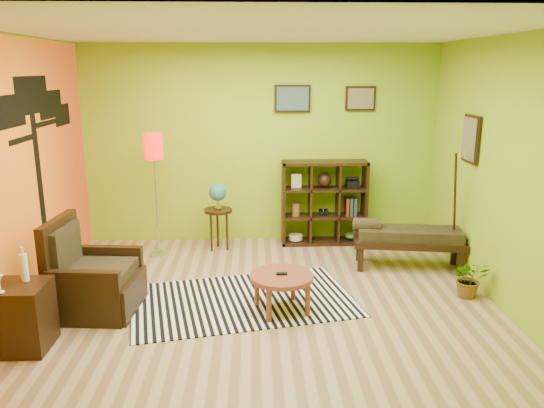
{
  "coord_description": "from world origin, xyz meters",
  "views": [
    {
      "loc": [
        -0.09,
        -5.26,
        2.46
      ],
      "look_at": [
        0.1,
        0.23,
        1.05
      ],
      "focal_mm": 35.0,
      "sensor_mm": 36.0,
      "label": 1
    }
  ],
  "objects_px": {
    "side_cabinet": "(19,316)",
    "globe_table": "(218,200)",
    "potted_plant": "(469,282)",
    "cube_shelf": "(325,203)",
    "coffee_table": "(282,280)",
    "armchair": "(92,283)",
    "floor_lamp": "(154,157)",
    "bench": "(406,237)"
  },
  "relations": [
    {
      "from": "side_cabinet",
      "to": "globe_table",
      "type": "distance_m",
      "value": 3.13
    },
    {
      "from": "side_cabinet",
      "to": "potted_plant",
      "type": "relative_size",
      "value": 2.14
    },
    {
      "from": "cube_shelf",
      "to": "potted_plant",
      "type": "bearing_deg",
      "value": -54.72
    },
    {
      "from": "potted_plant",
      "to": "coffee_table",
      "type": "bearing_deg",
      "value": -172.16
    },
    {
      "from": "globe_table",
      "to": "cube_shelf",
      "type": "distance_m",
      "value": 1.53
    },
    {
      "from": "armchair",
      "to": "side_cabinet",
      "type": "xyz_separation_m",
      "value": [
        -0.42,
        -0.77,
        0.01
      ]
    },
    {
      "from": "side_cabinet",
      "to": "floor_lamp",
      "type": "distance_m",
      "value": 2.77
    },
    {
      "from": "bench",
      "to": "potted_plant",
      "type": "relative_size",
      "value": 3.3
    },
    {
      "from": "cube_shelf",
      "to": "bench",
      "type": "distance_m",
      "value": 1.36
    },
    {
      "from": "cube_shelf",
      "to": "potted_plant",
      "type": "xyz_separation_m",
      "value": [
        1.36,
        -1.92,
        -0.43
      ]
    },
    {
      "from": "coffee_table",
      "to": "side_cabinet",
      "type": "relative_size",
      "value": 0.71
    },
    {
      "from": "coffee_table",
      "to": "side_cabinet",
      "type": "distance_m",
      "value": 2.48
    },
    {
      "from": "floor_lamp",
      "to": "potted_plant",
      "type": "xyz_separation_m",
      "value": [
        3.66,
        -1.47,
        -1.17
      ]
    },
    {
      "from": "globe_table",
      "to": "potted_plant",
      "type": "relative_size",
      "value": 2.18
    },
    {
      "from": "globe_table",
      "to": "bench",
      "type": "relative_size",
      "value": 0.66
    },
    {
      "from": "floor_lamp",
      "to": "bench",
      "type": "relative_size",
      "value": 1.16
    },
    {
      "from": "coffee_table",
      "to": "bench",
      "type": "relative_size",
      "value": 0.46
    },
    {
      "from": "floor_lamp",
      "to": "bench",
      "type": "bearing_deg",
      "value": -10.02
    },
    {
      "from": "coffee_table",
      "to": "globe_table",
      "type": "xyz_separation_m",
      "value": [
        -0.78,
        1.98,
        0.37
      ]
    },
    {
      "from": "armchair",
      "to": "side_cabinet",
      "type": "relative_size",
      "value": 1.07
    },
    {
      "from": "cube_shelf",
      "to": "bench",
      "type": "bearing_deg",
      "value": -48.51
    },
    {
      "from": "side_cabinet",
      "to": "coffee_table",
      "type": "bearing_deg",
      "value": 15.82
    },
    {
      "from": "globe_table",
      "to": "potted_plant",
      "type": "bearing_deg",
      "value": -30.55
    },
    {
      "from": "globe_table",
      "to": "potted_plant",
      "type": "xyz_separation_m",
      "value": [
        2.86,
        -1.69,
        -0.54
      ]
    },
    {
      "from": "armchair",
      "to": "bench",
      "type": "xyz_separation_m",
      "value": [
        3.59,
        1.1,
        0.11
      ]
    },
    {
      "from": "cube_shelf",
      "to": "globe_table",
      "type": "bearing_deg",
      "value": -171.37
    },
    {
      "from": "floor_lamp",
      "to": "potted_plant",
      "type": "height_order",
      "value": "floor_lamp"
    },
    {
      "from": "side_cabinet",
      "to": "cube_shelf",
      "type": "height_order",
      "value": "cube_shelf"
    },
    {
      "from": "coffee_table",
      "to": "armchair",
      "type": "height_order",
      "value": "armchair"
    },
    {
      "from": "armchair",
      "to": "globe_table",
      "type": "relative_size",
      "value": 1.05
    },
    {
      "from": "armchair",
      "to": "bench",
      "type": "bearing_deg",
      "value": 17.04
    },
    {
      "from": "coffee_table",
      "to": "potted_plant",
      "type": "relative_size",
      "value": 1.52
    },
    {
      "from": "floor_lamp",
      "to": "side_cabinet",
      "type": "bearing_deg",
      "value": -108.46
    },
    {
      "from": "bench",
      "to": "floor_lamp",
      "type": "bearing_deg",
      "value": 169.98
    },
    {
      "from": "globe_table",
      "to": "side_cabinet",
      "type": "bearing_deg",
      "value": -121.21
    },
    {
      "from": "side_cabinet",
      "to": "cube_shelf",
      "type": "distance_m",
      "value": 4.25
    },
    {
      "from": "coffee_table",
      "to": "floor_lamp",
      "type": "height_order",
      "value": "floor_lamp"
    },
    {
      "from": "potted_plant",
      "to": "side_cabinet",
      "type": "bearing_deg",
      "value": -167.84
    },
    {
      "from": "cube_shelf",
      "to": "bench",
      "type": "height_order",
      "value": "cube_shelf"
    },
    {
      "from": "potted_plant",
      "to": "bench",
      "type": "bearing_deg",
      "value": 117.03
    },
    {
      "from": "coffee_table",
      "to": "cube_shelf",
      "type": "xyz_separation_m",
      "value": [
        0.73,
        2.21,
        0.25
      ]
    },
    {
      "from": "armchair",
      "to": "bench",
      "type": "distance_m",
      "value": 3.76
    }
  ]
}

